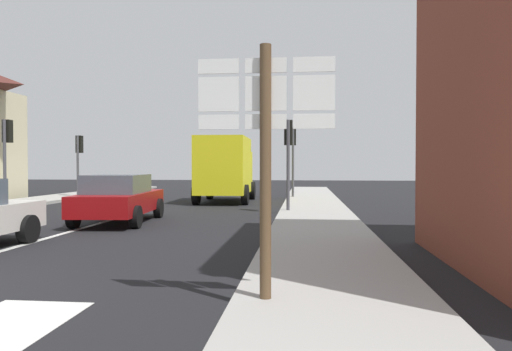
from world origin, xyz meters
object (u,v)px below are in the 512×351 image
object	(u,v)px
traffic_light_far_left	(79,152)
traffic_light_near_left	(7,143)
traffic_light_far_right	(293,146)
sedan_far	(119,198)
delivery_truck	(225,167)
route_sign_post	(266,144)
traffic_light_near_right	(288,144)

from	to	relation	value
traffic_light_far_left	traffic_light_near_left	size ratio (longest dim) A/B	0.93
traffic_light_far_right	sedan_far	bearing A→B (deg)	-115.30
sedan_far	traffic_light_far_left	xyz separation A→B (m)	(-6.08, 9.69, 1.68)
sedan_far	traffic_light_near_left	world-z (taller)	traffic_light_near_left
sedan_far	delivery_truck	size ratio (longest dim) A/B	0.86
delivery_truck	traffic_light_near_left	world-z (taller)	traffic_light_near_left
delivery_truck	traffic_light_near_left	distance (m)	9.26
delivery_truck	traffic_light_far_left	distance (m)	8.11
route_sign_post	traffic_light_near_right	size ratio (longest dim) A/B	0.94
traffic_light_near_left	delivery_truck	bearing A→B (deg)	30.27
sedan_far	traffic_light_far_right	world-z (taller)	traffic_light_far_right
traffic_light_near_left	route_sign_post	bearing A→B (deg)	-46.57
delivery_truck	traffic_light_far_right	bearing A→B (deg)	36.21
delivery_truck	traffic_light_far_right	size ratio (longest dim) A/B	1.36
traffic_light_near_right	sedan_far	bearing A→B (deg)	-146.80
delivery_truck	traffic_light_near_right	size ratio (longest dim) A/B	1.49
traffic_light_far_left	traffic_light_near_right	world-z (taller)	traffic_light_near_right
route_sign_post	traffic_light_far_left	world-z (taller)	traffic_light_far_left
traffic_light_near_right	traffic_light_far_right	bearing A→B (deg)	90.00
sedan_far	traffic_light_near_right	xyz separation A→B (m)	(5.03, 3.29, 1.75)
traffic_light_near_right	traffic_light_near_left	xyz separation A→B (m)	(-11.11, 0.40, 0.12)
delivery_truck	traffic_light_near_right	xyz separation A→B (m)	(3.15, -5.04, 0.86)
sedan_far	traffic_light_near_left	bearing A→B (deg)	148.70
sedan_far	traffic_light_near_right	distance (m)	6.26
route_sign_post	traffic_light_near_right	bearing A→B (deg)	90.55
sedan_far	traffic_light_near_left	distance (m)	7.35
route_sign_post	traffic_light_near_right	distance (m)	11.46
traffic_light_near_left	traffic_light_far_right	distance (m)	13.10
delivery_truck	traffic_light_far_left	size ratio (longest dim) A/B	1.53
sedan_far	traffic_light_far_right	bearing A→B (deg)	64.70
sedan_far	route_sign_post	bearing A→B (deg)	-57.77
traffic_light_near_left	traffic_light_far_right	bearing A→B (deg)	32.04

